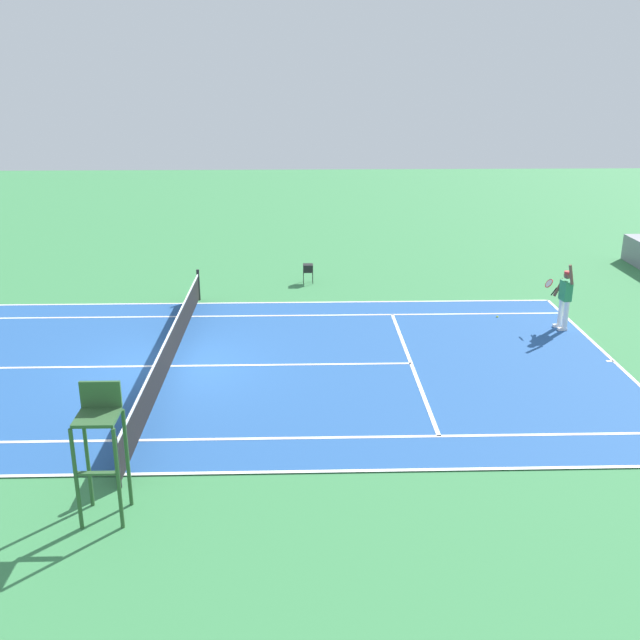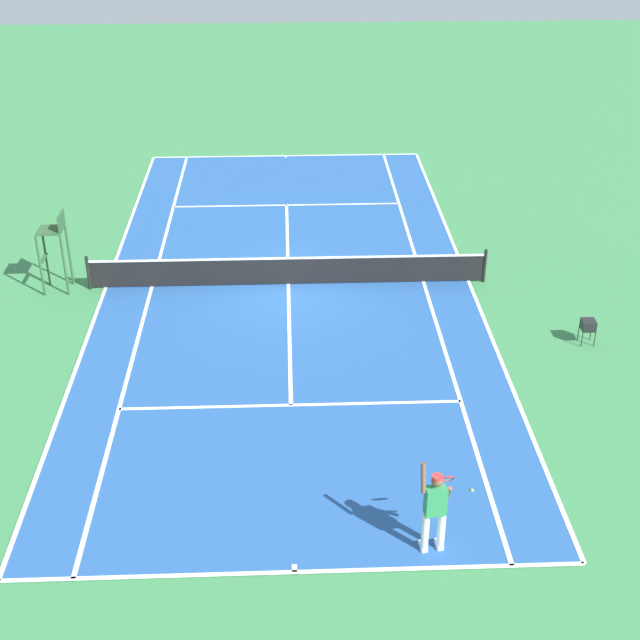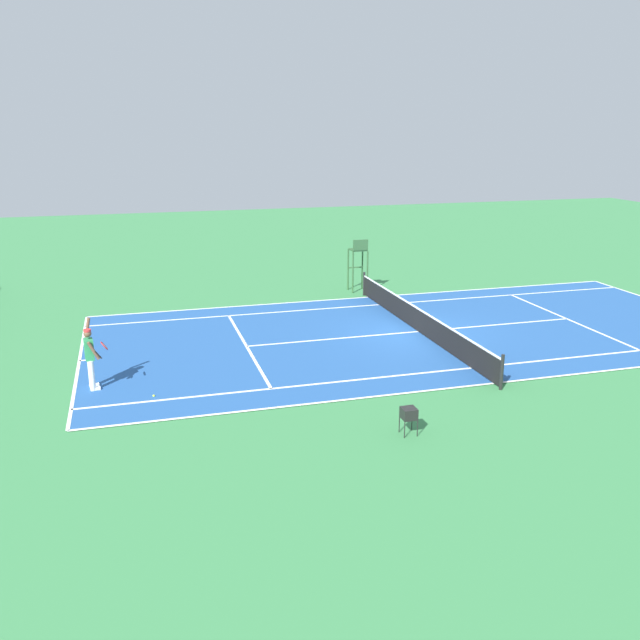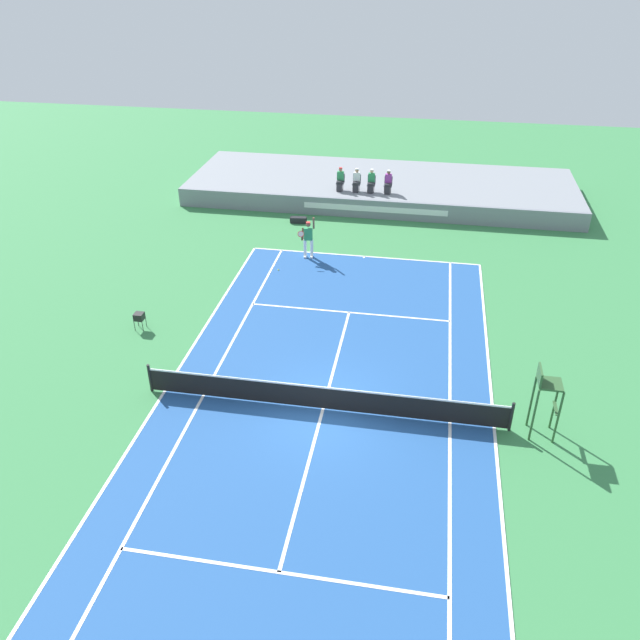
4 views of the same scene
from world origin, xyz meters
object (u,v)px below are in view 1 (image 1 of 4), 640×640
(tennis_ball, at_px, (497,317))
(umpire_chair, at_px, (100,435))
(ball_hopper, at_px, (308,268))
(tennis_player, at_px, (564,298))

(tennis_ball, xyz_separation_m, umpire_chair, (10.55, -9.70, 1.52))
(tennis_ball, bearing_deg, ball_hopper, -125.21)
(umpire_chair, distance_m, ball_hopper, 15.25)
(umpire_chair, bearing_deg, tennis_player, 129.76)
(tennis_ball, bearing_deg, umpire_chair, -42.60)
(tennis_player, xyz_separation_m, ball_hopper, (-5.30, -7.61, -0.42))
(tennis_ball, distance_m, ball_hopper, 7.31)
(tennis_ball, bearing_deg, tennis_player, 56.56)
(tennis_player, xyz_separation_m, umpire_chair, (9.45, -11.37, 0.56))
(tennis_player, bearing_deg, umpire_chair, -50.24)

